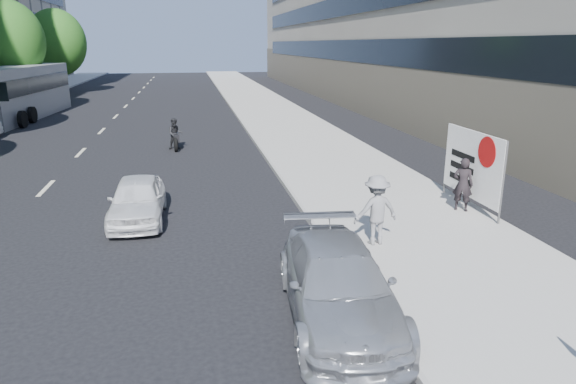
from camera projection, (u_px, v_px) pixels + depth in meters
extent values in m
plane|color=black|center=(275.00, 273.00, 10.91)|extent=(160.00, 160.00, 0.00)
cube|color=#A09D96|center=(286.00, 124.00, 30.47)|extent=(5.00, 120.00, 0.15)
cylinder|color=#382616|center=(15.00, 91.00, 36.34)|extent=(0.30, 0.30, 2.97)
ellipsoid|color=#1E5516|center=(8.00, 40.00, 35.39)|extent=(4.80, 4.80, 5.52)
cylinder|color=#382616|center=(61.00, 80.00, 49.59)|extent=(0.30, 0.30, 2.62)
ellipsoid|color=#1E5516|center=(57.00, 43.00, 48.63)|extent=(5.40, 5.40, 6.21)
imported|color=slate|center=(376.00, 210.00, 11.90)|extent=(1.13, 0.72, 1.65)
imported|color=black|center=(463.00, 184.00, 14.32)|extent=(0.66, 0.62, 1.51)
cylinder|color=#4C4C4C|center=(503.00, 183.00, 13.14)|extent=(0.06, 0.06, 2.20)
cylinder|color=#4C4C4C|center=(447.00, 158.00, 15.97)|extent=(0.06, 0.06, 2.20)
cube|color=white|center=(472.00, 164.00, 14.51)|extent=(0.04, 3.00, 1.90)
cylinder|color=#A50C0C|center=(487.00, 152.00, 13.70)|extent=(0.01, 0.84, 0.84)
cube|color=black|center=(463.00, 156.00, 14.93)|extent=(0.01, 1.30, 0.18)
cube|color=black|center=(462.00, 167.00, 15.03)|extent=(0.01, 1.30, 0.18)
cube|color=black|center=(460.00, 179.00, 15.13)|extent=(0.01, 1.30, 0.18)
imported|color=#A4A7AB|center=(338.00, 284.00, 8.98)|extent=(2.20, 4.59, 1.29)
imported|color=white|center=(137.00, 199.00, 14.01)|extent=(1.44, 3.52, 1.20)
cylinder|color=black|center=(176.00, 145.00, 23.04)|extent=(0.18, 0.65, 0.64)
cylinder|color=black|center=(176.00, 139.00, 24.36)|extent=(0.18, 0.65, 0.64)
cube|color=black|center=(176.00, 137.00, 23.64)|extent=(0.37, 1.22, 0.35)
imported|color=black|center=(175.00, 134.00, 23.50)|extent=(0.74, 0.61, 1.42)
cube|color=gray|center=(20.00, 92.00, 33.18)|extent=(3.53, 12.17, 3.30)
cube|color=black|center=(40.00, 83.00, 33.26)|extent=(1.05, 11.46, 1.00)
cylinder|color=black|center=(23.00, 119.00, 29.48)|extent=(0.34, 1.02, 1.00)
cylinder|color=black|center=(32.00, 115.00, 31.37)|extent=(0.34, 1.02, 1.00)
cylinder|color=black|center=(19.00, 105.00, 36.58)|extent=(0.34, 1.02, 1.00)
cylinder|color=black|center=(56.00, 104.00, 37.03)|extent=(0.34, 1.02, 1.00)
cylinder|color=black|center=(25.00, 102.00, 37.99)|extent=(0.34, 1.02, 1.00)
cylinder|color=black|center=(61.00, 102.00, 38.44)|extent=(0.34, 1.02, 1.00)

